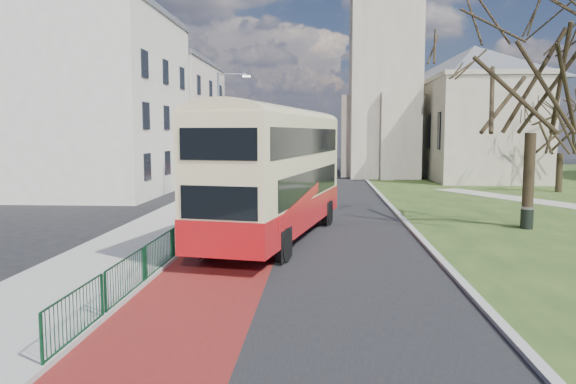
# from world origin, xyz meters

# --- Properties ---
(ground) EXTENTS (160.00, 160.00, 0.00)m
(ground) POSITION_xyz_m (0.00, 0.00, 0.00)
(ground) COLOR black
(ground) RESTS_ON ground
(road_carriageway) EXTENTS (9.00, 120.00, 0.01)m
(road_carriageway) POSITION_xyz_m (1.50, 20.00, 0.01)
(road_carriageway) COLOR black
(road_carriageway) RESTS_ON ground
(bus_lane) EXTENTS (3.40, 120.00, 0.01)m
(bus_lane) POSITION_xyz_m (-1.20, 20.00, 0.01)
(bus_lane) COLOR #591414
(bus_lane) RESTS_ON ground
(pavement_west) EXTENTS (4.00, 120.00, 0.12)m
(pavement_west) POSITION_xyz_m (-5.00, 20.00, 0.06)
(pavement_west) COLOR gray
(pavement_west) RESTS_ON ground
(kerb_west) EXTENTS (0.25, 120.00, 0.13)m
(kerb_west) POSITION_xyz_m (-3.00, 20.00, 0.07)
(kerb_west) COLOR #999993
(kerb_west) RESTS_ON ground
(kerb_east) EXTENTS (0.25, 80.00, 0.13)m
(kerb_east) POSITION_xyz_m (6.10, 22.00, 0.07)
(kerb_east) COLOR #999993
(kerb_east) RESTS_ON ground
(pedestrian_railing) EXTENTS (0.07, 24.00, 1.12)m
(pedestrian_railing) POSITION_xyz_m (-2.95, 4.00, 0.55)
(pedestrian_railing) COLOR #0D391F
(pedestrian_railing) RESTS_ON ground
(gothic_church) EXTENTS (16.38, 18.00, 40.00)m
(gothic_church) POSITION_xyz_m (12.56, 38.00, 13.13)
(gothic_church) COLOR gray
(gothic_church) RESTS_ON ground
(street_block_near) EXTENTS (10.30, 14.30, 13.00)m
(street_block_near) POSITION_xyz_m (-14.00, 22.00, 6.51)
(street_block_near) COLOR beige
(street_block_near) RESTS_ON ground
(street_block_far) EXTENTS (10.30, 16.30, 11.50)m
(street_block_far) POSITION_xyz_m (-14.00, 38.00, 5.76)
(street_block_far) COLOR beige
(street_block_far) RESTS_ON ground
(streetlamp) EXTENTS (2.13, 0.18, 8.00)m
(streetlamp) POSITION_xyz_m (-4.35, 18.00, 4.59)
(streetlamp) COLOR gray
(streetlamp) RESTS_ON pavement_west
(bus) EXTENTS (5.20, 12.65, 5.15)m
(bus) POSITION_xyz_m (0.25, 4.85, 2.94)
(bus) COLOR #A80F13
(bus) RESTS_ON ground
(winter_tree_near) EXTENTS (8.64, 8.64, 11.05)m
(winter_tree_near) POSITION_xyz_m (11.43, 8.42, 7.70)
(winter_tree_near) COLOR black
(winter_tree_near) RESTS_ON grass_green
(winter_tree_far) EXTENTS (5.33, 5.33, 7.29)m
(winter_tree_far) POSITION_xyz_m (19.30, 24.32, 5.08)
(winter_tree_far) COLOR #2C2416
(winter_tree_far) RESTS_ON grass_green
(litter_bin) EXTENTS (0.77, 0.77, 0.95)m
(litter_bin) POSITION_xyz_m (11.28, 8.02, 0.52)
(litter_bin) COLOR black
(litter_bin) RESTS_ON grass_green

